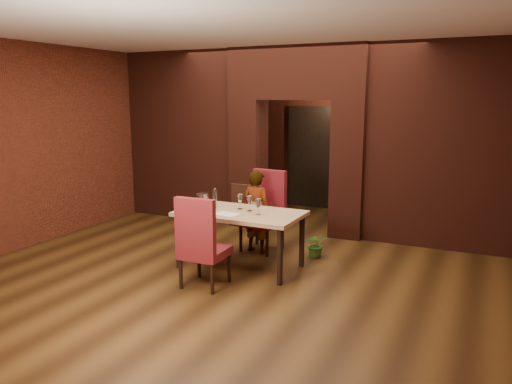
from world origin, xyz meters
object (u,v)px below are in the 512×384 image
chair_near (205,241)px  potted_plant (316,245)px  chair_far (262,211)px  wine_glass_b (250,203)px  wine_bucket (202,201)px  dining_table (240,239)px  wine_glass_c (258,207)px  person_seated (257,211)px  water_bottle (215,198)px  wine_glass_a (240,202)px

chair_near → potted_plant: 1.96m
chair_far → wine_glass_b: size_ratio=5.80×
chair_near → wine_bucket: size_ratio=5.42×
dining_table → wine_glass_c: bearing=-11.8°
dining_table → chair_near: bearing=-95.6°
wine_glass_b → wine_glass_c: 0.25m
person_seated → water_bottle: (-0.36, -0.64, 0.30)m
person_seated → wine_glass_b: size_ratio=5.95×
wine_glass_b → water_bottle: water_bottle is taller
person_seated → wine_glass_b: person_seated is taller
wine_glass_b → wine_glass_c: wine_glass_c is taller
chair_near → wine_glass_b: (0.19, 0.89, 0.32)m
wine_glass_c → potted_plant: bearing=61.7°
wine_glass_c → water_bottle: size_ratio=0.79×
dining_table → wine_bucket: size_ratio=7.90×
person_seated → wine_glass_a: bearing=98.9°
person_seated → wine_glass_c: 0.94m
dining_table → chair_near: chair_near is taller
chair_near → wine_glass_a: (0.01, 0.95, 0.32)m
wine_glass_c → wine_glass_a: bearing=151.6°
water_bottle → wine_glass_c: bearing=-11.8°
chair_far → wine_glass_b: (0.16, -0.75, 0.29)m
wine_glass_c → wine_bucket: bearing=179.3°
wine_glass_b → wine_bucket: 0.69m
water_bottle → potted_plant: size_ratio=0.74×
wine_glass_c → water_bottle: (-0.76, 0.16, 0.03)m
chair_near → water_bottle: chair_near is taller
dining_table → chair_far: chair_far is taller
chair_near → wine_bucket: chair_near is taller
wine_glass_c → chair_far: bearing=111.8°
wine_bucket → potted_plant: (1.39, 0.94, -0.72)m
dining_table → wine_bucket: (-0.57, -0.05, 0.51)m
wine_glass_a → water_bottle: bearing=-172.8°
potted_plant → wine_glass_c: bearing=-118.3°
chair_far → potted_plant: bearing=9.6°
chair_near → potted_plant: (0.90, 1.69, -0.40)m
wine_glass_a → person_seated: bearing=92.1°
dining_table → chair_far: 0.87m
wine_bucket → water_bottle: (0.12, 0.15, 0.03)m
wine_bucket → person_seated: bearing=59.1°
water_bottle → chair_near: bearing=-67.8°
chair_near → dining_table: bearing=-97.0°
person_seated → potted_plant: 1.03m
chair_far → chair_near: size_ratio=1.06×
chair_far → chair_near: (-0.03, -1.65, -0.03)m
chair_far → chair_near: bearing=-84.5°
person_seated → wine_bucket: person_seated is taller
wine_glass_a → wine_glass_c: 0.43m
person_seated → chair_near: bearing=97.2°
wine_glass_b → water_bottle: size_ratio=0.77×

